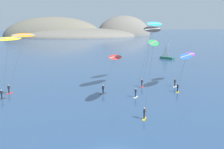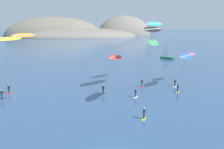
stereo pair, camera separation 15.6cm
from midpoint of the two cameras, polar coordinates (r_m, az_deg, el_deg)
headland_island at (r=217.55m, az=-6.41°, el=7.73°), size 113.89×50.50×31.32m
sailboat_near at (r=98.82m, az=11.37°, el=3.47°), size 4.73×5.04×5.70m
kitesurfer_yellow at (r=52.55m, az=-20.32°, el=5.99°), size 4.73×4.84×10.80m
kitesurfer_blue at (r=57.20m, az=14.75°, el=3.21°), size 5.56×6.19×7.12m
kitesurfer_green at (r=42.95m, az=8.39°, el=5.51°), size 4.96×8.55×10.81m
kitesurfer_orange at (r=56.18m, az=-17.74°, el=6.52°), size 5.89×4.58×11.20m
kitesurfer_black at (r=53.53m, az=8.14°, el=8.34°), size 7.31×7.75×12.47m
kitesurfer_red at (r=54.97m, az=0.55°, el=3.05°), size 5.57×6.16×6.87m
kitesurfer_cyan at (r=59.56m, az=8.53°, el=9.22°), size 6.27×5.44×13.28m
kitesurfer_purple at (r=62.25m, az=15.24°, el=3.42°), size 6.88×5.44×6.78m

